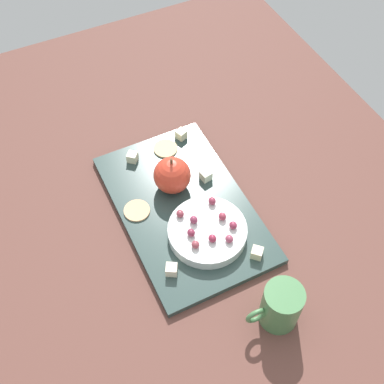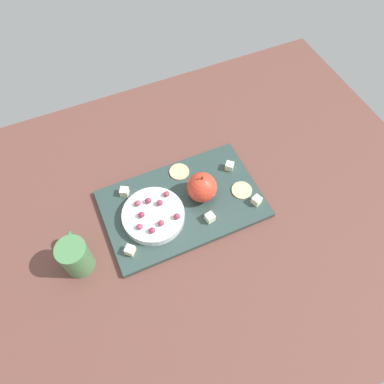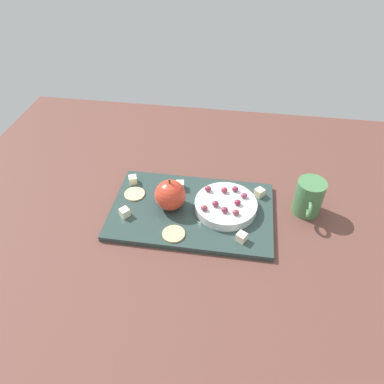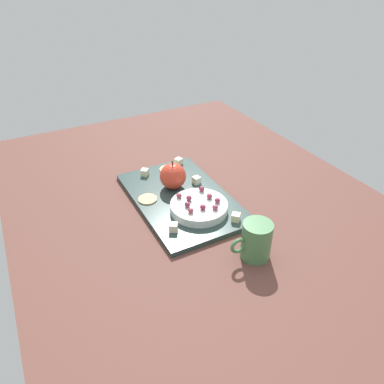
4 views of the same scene
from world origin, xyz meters
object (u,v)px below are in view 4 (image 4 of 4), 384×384
object	(u,v)px
apple_whole	(173,176)
grape_4	(203,207)
cracker_1	(148,199)
cup	(256,240)
cheese_cube_2	(179,161)
grape_6	(215,207)
grape_0	(217,200)
grape_3	(187,205)
platter	(181,198)
grape_1	(189,198)
grape_8	(179,196)
serving_dish	(199,207)
cheese_cube_0	(197,180)
cheese_cube_4	(236,217)
grape_5	(191,211)
cheese_cube_3	(145,172)
cheese_cube_1	(173,227)
cracker_0	(168,169)
grape_2	(209,196)
grape_7	(202,189)

from	to	relation	value
apple_whole	grape_4	xyz separation A→B (cm)	(-16.28, -0.73, -0.83)
cracker_1	cup	distance (cm)	33.97
cheese_cube_2	grape_6	bearing A→B (deg)	172.40
grape_0	grape_3	distance (cm)	8.14
grape_6	apple_whole	bearing A→B (deg)	11.41
platter	grape_3	distance (cm)	9.18
grape_1	grape_3	xyz separation A→B (cm)	(-2.34, 1.70, -0.05)
grape_8	cup	world-z (taller)	cup
serving_dish	cracker_1	world-z (taller)	serving_dish
apple_whole	grape_1	distance (cm)	11.14
cheese_cube_0	cup	size ratio (longest dim) A/B	0.20
serving_dish	cheese_cube_2	size ratio (longest dim) A/B	7.44
cheese_cube_4	grape_5	xyz separation A→B (cm)	(5.62, 10.04, 1.92)
platter	grape_8	xyz separation A→B (cm)	(-3.28, 2.24, 3.63)
cracker_1	grape_4	xyz separation A→B (cm)	(-13.84, -9.74, 2.78)
cheese_cube_2	grape_8	xyz separation A→B (cm)	(-20.35, 9.81, 1.90)
cheese_cube_2	cheese_cube_3	bearing A→B (deg)	96.58
cheese_cube_2	grape_4	xyz separation A→B (cm)	(-28.02, 6.78, 1.95)
grape_0	cup	bearing A→B (deg)	177.63
grape_1	grape_3	size ratio (longest dim) A/B	1.00
platter	cup	size ratio (longest dim) A/B	3.93
apple_whole	cheese_cube_1	size ratio (longest dim) A/B	3.71
serving_dish	apple_whole	bearing A→B (deg)	4.77
platter	cracker_0	world-z (taller)	cracker_0
grape_1	grape_6	size ratio (longest dim) A/B	1.00
cheese_cube_0	cheese_cube_2	size ratio (longest dim) A/B	1.00
platter	apple_whole	world-z (taller)	apple_whole
cheese_cube_0	grape_2	xyz separation A→B (cm)	(-11.69, 2.43, 1.98)
serving_dish	cheese_cube_2	bearing A→B (deg)	-14.17
grape_4	grape_3	bearing A→B (deg)	46.62
cheese_cube_4	grape_6	world-z (taller)	grape_6
cheese_cube_4	grape_1	xyz separation A→B (cm)	(10.59, 7.94, 2.01)
cheese_cube_2	cracker_1	size ratio (longest dim) A/B	0.39
cracker_1	grape_5	size ratio (longest dim) A/B	3.26
serving_dish	grape_5	bearing A→B (deg)	123.75
apple_whole	grape_0	size ratio (longest dim) A/B	4.71
grape_4	grape_5	xyz separation A→B (cm)	(0.22, 3.41, -0.04)
serving_dish	apple_whole	xyz separation A→B (cm)	(13.52, 1.13, 2.67)
grape_6	cheese_cube_4	bearing A→B (deg)	-136.32
platter	cup	world-z (taller)	cup
grape_0	grape_5	size ratio (longest dim) A/B	1.00
grape_3	cracker_1	bearing A→B (deg)	31.44
cracker_1	grape_7	xyz separation A→B (cm)	(-6.27, -13.60, 2.82)
cheese_cube_1	cup	distance (cm)	20.48
apple_whole	platter	bearing A→B (deg)	179.35
cracker_1	grape_2	bearing A→B (deg)	-127.02
apple_whole	grape_0	distance (cm)	16.43
platter	cheese_cube_1	xyz separation A→B (cm)	(-12.53, 8.36, 1.73)
grape_3	grape_5	size ratio (longest dim) A/B	1.00
platter	cup	bearing A→B (deg)	-170.00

